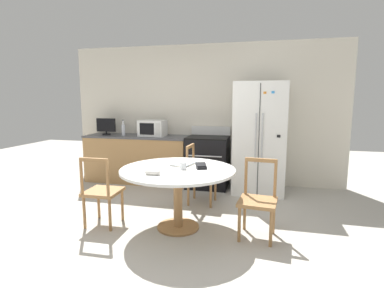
% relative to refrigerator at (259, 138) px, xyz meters
% --- Properties ---
extents(ground_plane, '(14.00, 14.00, 0.00)m').
position_rel_refrigerator_xyz_m(ground_plane, '(-1.07, -2.19, -0.94)').
color(ground_plane, '#B2ADA3').
extents(back_wall, '(5.20, 0.10, 2.60)m').
position_rel_refrigerator_xyz_m(back_wall, '(-1.07, 0.46, 0.36)').
color(back_wall, silver).
rests_on(back_wall, ground_plane).
extents(kitchen_counter, '(2.01, 0.64, 0.90)m').
position_rel_refrigerator_xyz_m(kitchen_counter, '(-2.28, 0.10, -0.48)').
color(kitchen_counter, '#AD7F4C').
rests_on(kitchen_counter, ground_plane).
extents(refrigerator, '(0.85, 0.81, 1.87)m').
position_rel_refrigerator_xyz_m(refrigerator, '(0.00, 0.00, 0.00)').
color(refrigerator, white).
rests_on(refrigerator, ground_plane).
extents(oven_range, '(0.74, 0.68, 1.08)m').
position_rel_refrigerator_xyz_m(oven_range, '(-0.90, 0.07, -0.47)').
color(oven_range, black).
rests_on(oven_range, ground_plane).
extents(microwave, '(0.48, 0.37, 0.30)m').
position_rel_refrigerator_xyz_m(microwave, '(-1.97, 0.09, 0.11)').
color(microwave, white).
rests_on(microwave, kitchen_counter).
extents(countertop_tv, '(0.38, 0.16, 0.32)m').
position_rel_refrigerator_xyz_m(countertop_tv, '(-2.92, 0.08, 0.14)').
color(countertop_tv, black).
rests_on(countertop_tv, kitchen_counter).
extents(counter_bottle, '(0.07, 0.07, 0.30)m').
position_rel_refrigerator_xyz_m(counter_bottle, '(-2.53, 0.01, 0.08)').
color(counter_bottle, silver).
rests_on(counter_bottle, kitchen_counter).
extents(dining_table, '(1.40, 1.40, 0.76)m').
position_rel_refrigerator_xyz_m(dining_table, '(-0.93, -1.78, -0.30)').
color(dining_table, white).
rests_on(dining_table, ground_plane).
extents(dining_chair_left, '(0.43, 0.43, 0.90)m').
position_rel_refrigerator_xyz_m(dining_chair_left, '(-1.88, -1.92, -0.50)').
color(dining_chair_left, '#9E7042').
rests_on(dining_chair_left, ground_plane).
extents(dining_chair_far, '(0.44, 0.44, 0.90)m').
position_rel_refrigerator_xyz_m(dining_chair_far, '(-0.85, -0.82, -0.50)').
color(dining_chair_far, '#9E7042').
rests_on(dining_chair_far, ground_plane).
extents(dining_chair_right, '(0.46, 0.46, 0.90)m').
position_rel_refrigerator_xyz_m(dining_chair_right, '(0.03, -1.79, -0.50)').
color(dining_chair_right, '#9E7042').
rests_on(dining_chair_right, ground_plane).
extents(candle_glass, '(0.08, 0.08, 0.08)m').
position_rel_refrigerator_xyz_m(candle_glass, '(-0.86, -1.80, -0.14)').
color(candle_glass, silver).
rests_on(candle_glass, dining_table).
extents(folded_napkin, '(0.16, 0.06, 0.05)m').
position_rel_refrigerator_xyz_m(folded_napkin, '(-1.11, -2.14, -0.15)').
color(folded_napkin, silver).
rests_on(folded_napkin, dining_table).
extents(wallet, '(0.16, 0.16, 0.07)m').
position_rel_refrigerator_xyz_m(wallet, '(-0.65, -1.72, -0.15)').
color(wallet, black).
rests_on(wallet, dining_table).
extents(mail_stack, '(0.32, 0.36, 0.02)m').
position_rel_refrigerator_xyz_m(mail_stack, '(-0.91, -1.56, -0.17)').
color(mail_stack, white).
rests_on(mail_stack, dining_table).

